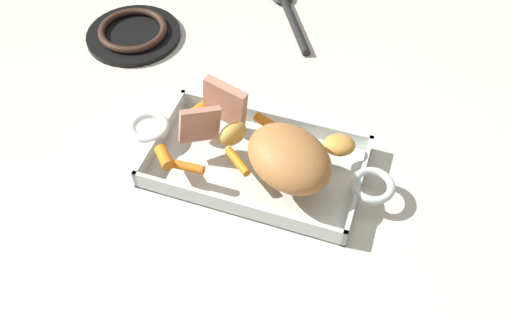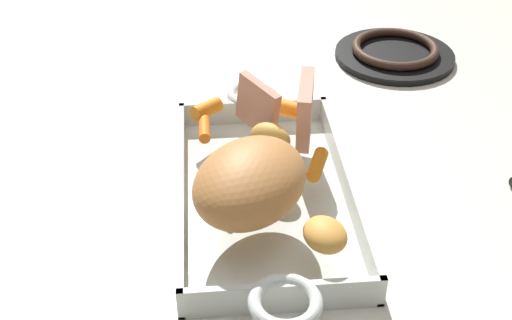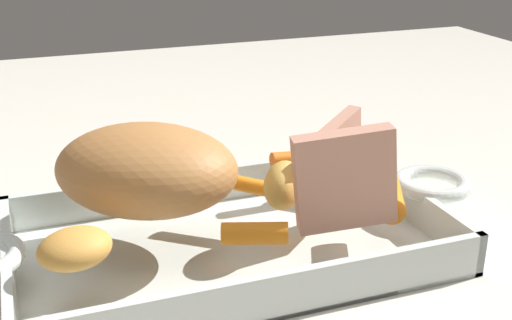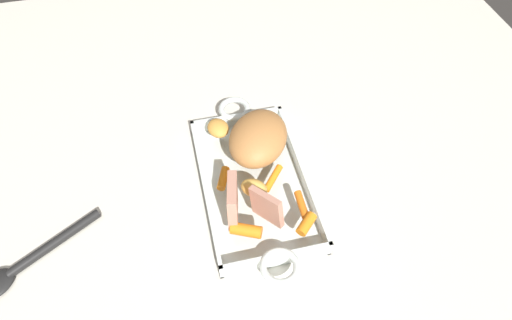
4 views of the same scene
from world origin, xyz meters
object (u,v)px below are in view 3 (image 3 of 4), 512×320
roast_slice_thin (336,155)px  baby_carrot_long (254,234)px  potato_whole (75,248)px  baby_carrot_southeast (341,152)px  pork_roast (147,169)px  baby_carrot_short (240,183)px  potato_corner (284,185)px  roast_slice_outer (345,180)px  baby_carrot_southwest (389,196)px  baby_carrot_northeast (298,158)px  roasting_dish (230,241)px

roast_slice_thin → baby_carrot_long: size_ratio=1.36×
roast_slice_thin → potato_whole: (0.24, 0.05, -0.02)m
baby_carrot_southeast → potato_whole: potato_whole is taller
pork_roast → baby_carrot_long: bearing=126.2°
baby_carrot_short → potato_corner: (-0.02, 0.05, 0.01)m
baby_carrot_long → potato_whole: bearing=-5.9°
pork_roast → potato_whole: pork_roast is taller
roast_slice_outer → roast_slice_thin: (-0.02, -0.06, -0.01)m
baby_carrot_southwest → potato_corner: size_ratio=1.08×
pork_roast → roast_slice_outer: (-0.14, 0.08, 0.00)m
roast_slice_thin → baby_carrot_southwest: bearing=118.6°
roast_slice_outer → roast_slice_thin: bearing=-111.0°
pork_roast → baby_carrot_long: (-0.06, 0.09, -0.03)m
baby_carrot_northeast → potato_corner: 0.10m
roast_slice_outer → baby_carrot_short: roast_slice_outer is taller
roast_slice_outer → baby_carrot_southwest: size_ratio=1.39×
pork_roast → roasting_dish: bearing=160.1°
baby_carrot_northeast → potato_corner: (0.05, 0.08, 0.01)m
baby_carrot_long → baby_carrot_short: bearing=-102.6°
pork_roast → baby_carrot_short: pork_roast is taller
baby_carrot_short → potato_corner: bearing=118.4°
baby_carrot_short → baby_carrot_northeast: bearing=-153.1°
roasting_dish → baby_carrot_short: bearing=-122.0°
roast_slice_outer → baby_carrot_northeast: roast_slice_outer is taller
roast_slice_thin → baby_carrot_short: 0.09m
roast_slice_outer → baby_carrot_long: (0.08, 0.00, -0.03)m
roast_slice_outer → potato_whole: (0.21, -0.01, -0.03)m
pork_roast → baby_carrot_southeast: (-0.21, -0.04, -0.03)m
roasting_dish → pork_roast: size_ratio=3.10×
roasting_dish → potato_corner: (-0.05, 0.01, 0.05)m
baby_carrot_long → potato_whole: (0.13, -0.01, 0.01)m
roasting_dish → baby_carrot_short: baby_carrot_short is taller
roast_slice_outer → baby_carrot_short: (0.06, -0.09, -0.03)m
pork_roast → baby_carrot_northeast: (-0.16, -0.05, -0.03)m
baby_carrot_southwest → pork_roast: bearing=-19.5°
roasting_dish → pork_roast: bearing=-19.9°
roast_slice_outer → baby_carrot_southwest: roast_slice_outer is taller
roast_slice_thin → baby_carrot_southeast: 0.08m
baby_carrot_northeast → baby_carrot_short: (0.07, 0.04, -0.00)m
baby_carrot_southeast → potato_whole: size_ratio=0.82×
baby_carrot_short → baby_carrot_southeast: bearing=-164.4°
baby_carrot_northeast → baby_carrot_southwest: (-0.03, 0.12, 0.00)m
potato_corner → potato_whole: (0.18, 0.04, -0.01)m
baby_carrot_northeast → baby_carrot_long: (0.10, 0.14, 0.00)m
pork_roast → roast_slice_outer: bearing=149.9°
roast_slice_thin → baby_carrot_southeast: (-0.04, -0.06, -0.02)m
roast_slice_thin → potato_corner: roast_slice_thin is taller
pork_roast → potato_whole: bearing=47.1°
roast_slice_thin → baby_carrot_southeast: size_ratio=1.56×
baby_carrot_long → baby_carrot_southeast: bearing=-137.0°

